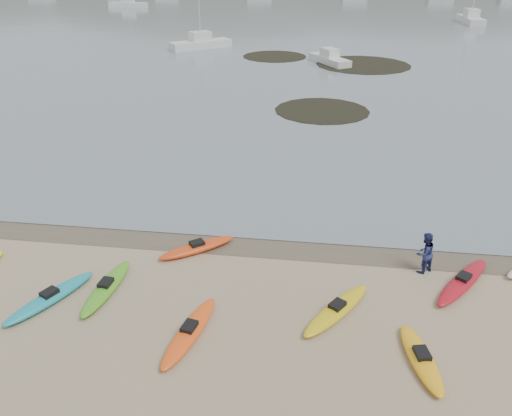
# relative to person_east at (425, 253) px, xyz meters

# --- Properties ---
(ground) EXTENTS (600.00, 600.00, 0.00)m
(ground) POSITION_rel_person_east_xyz_m (-6.56, 1.50, -0.83)
(ground) COLOR tan
(ground) RESTS_ON ground
(wet_sand) EXTENTS (60.00, 60.00, 0.00)m
(wet_sand) POSITION_rel_person_east_xyz_m (-6.56, 1.20, -0.82)
(wet_sand) COLOR brown
(wet_sand) RESTS_ON ground
(kayaks) EXTENTS (23.62, 8.42, 0.34)m
(kayaks) POSITION_rel_person_east_xyz_m (-6.40, -2.38, -0.66)
(kayaks) COLOR #AF111E
(kayaks) RESTS_ON ground
(person_east) EXTENTS (1.02, 0.98, 1.65)m
(person_east) POSITION_rel_person_east_xyz_m (0.00, 0.00, 0.00)
(person_east) COLOR navy
(person_east) RESTS_ON ground
(kelp_mats) EXTENTS (18.55, 28.59, 0.04)m
(kelp_mats) POSITION_rel_person_east_xyz_m (-3.59, 35.31, -0.80)
(kelp_mats) COLOR black
(kelp_mats) RESTS_ON water
(moored_boats) EXTENTS (102.51, 83.48, 1.25)m
(moored_boats) POSITION_rel_person_east_xyz_m (0.58, 78.09, -0.27)
(moored_boats) COLOR silver
(moored_boats) RESTS_ON ground
(far_hills) EXTENTS (550.00, 135.00, 80.00)m
(far_hills) POSITION_rel_person_east_xyz_m (32.81, 195.46, -16.75)
(far_hills) COLOR #384235
(far_hills) RESTS_ON ground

